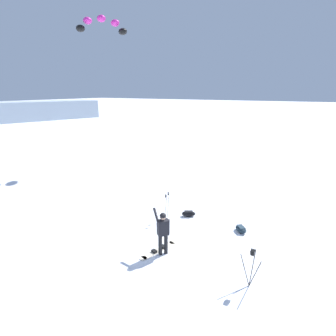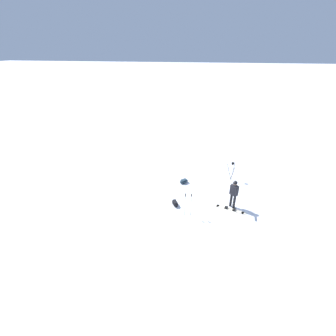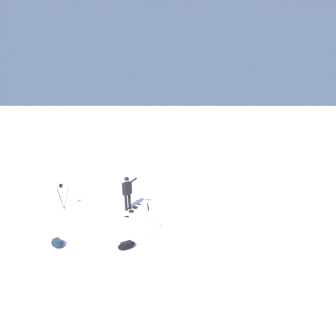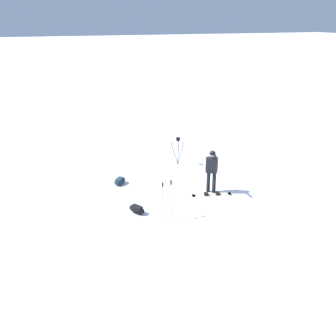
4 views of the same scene
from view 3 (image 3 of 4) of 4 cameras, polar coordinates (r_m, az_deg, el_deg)
ground_plane at (r=11.46m, az=-12.67°, el=-11.12°), size 300.00×300.00×0.00m
snowboarder at (r=11.54m, az=-9.68°, el=-5.18°), size 0.76×0.47×1.70m
snowboard at (r=11.81m, az=-8.29°, el=-9.87°), size 0.69×1.69×0.10m
gear_bag_large at (r=9.12m, az=-9.86°, el=-17.66°), size 0.71×0.57×0.27m
camera_tripod at (r=12.56m, az=-24.02°, el=-5.09°), size 0.64×0.53×1.28m
gear_bag_small at (r=9.99m, az=-24.86°, el=-15.85°), size 0.69×0.69×0.26m
ski_poles at (r=9.34m, az=-4.69°, el=-11.42°), size 0.18×0.36×1.33m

